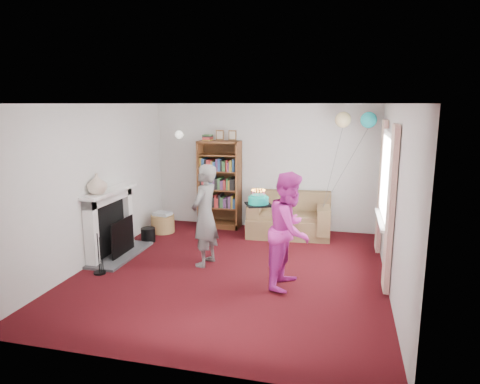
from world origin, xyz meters
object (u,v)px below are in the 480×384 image
(sofa, at_px, (289,219))
(birthday_cake, at_px, (258,200))
(person_magenta, at_px, (290,230))
(bookcase, at_px, (220,185))
(person_striped, at_px, (205,215))

(sofa, bearing_deg, birthday_cake, -98.70)
(person_magenta, xyz_separation_m, birthday_cake, (-0.47, 0.13, 0.36))
(sofa, relative_size, person_magenta, 0.97)
(person_magenta, height_order, birthday_cake, person_magenta)
(bookcase, bearing_deg, birthday_cake, -62.22)
(bookcase, height_order, birthday_cake, bookcase)
(bookcase, distance_m, birthday_cake, 2.82)
(bookcase, relative_size, person_striped, 1.24)
(bookcase, bearing_deg, sofa, -9.19)
(bookcase, xyz_separation_m, sofa, (1.45, -0.24, -0.56))
(bookcase, height_order, person_striped, bookcase)
(person_striped, bearing_deg, birthday_cake, 78.32)
(bookcase, relative_size, birthday_cake, 5.80)
(sofa, height_order, birthday_cake, birthday_cake)
(bookcase, xyz_separation_m, person_magenta, (1.77, -2.61, -0.07))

